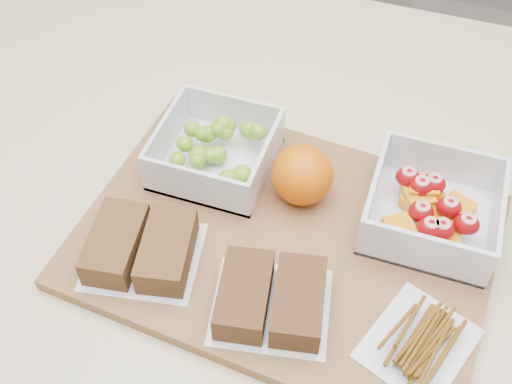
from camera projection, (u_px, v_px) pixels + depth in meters
cutting_board at (285, 241)px, 0.68m from camera, size 0.44×0.33×0.02m
grape_container at (217, 151)px, 0.72m from camera, size 0.12×0.12×0.05m
fruit_container at (432, 210)px, 0.67m from camera, size 0.13×0.13×0.06m
orange at (302, 175)px, 0.68m from camera, size 0.07×0.07×0.07m
sandwich_bag_left at (142, 248)px, 0.64m from camera, size 0.13×0.12×0.04m
sandwich_bag_center at (271, 299)px, 0.61m from camera, size 0.13×0.12×0.03m
pretzel_bag at (420, 339)px, 0.59m from camera, size 0.11×0.13×0.02m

